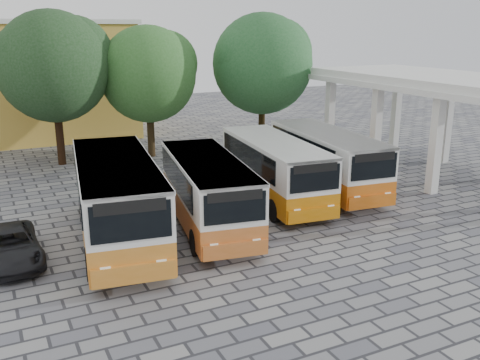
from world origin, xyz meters
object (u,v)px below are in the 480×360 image
bus_far_left (117,196)px  bus_centre_left (208,189)px  parked_car (10,246)px  bus_far_right (327,157)px  bus_centre_right (275,167)px

bus_far_left → bus_centre_left: bearing=7.4°
bus_far_left → parked_car: size_ratio=2.18×
bus_centre_left → parked_car: bearing=-170.2°
bus_centre_left → bus_far_left: bearing=-171.0°
bus_far_right → parked_car: bus_far_right is taller
bus_centre_right → bus_far_left: bearing=-160.4°
bus_far_left → bus_centre_right: bearing=21.0°
bus_far_left → bus_far_right: 11.01m
bus_centre_right → bus_far_right: 3.13m
bus_centre_left → bus_far_right: (7.20, 2.17, 0.05)m
bus_centre_left → bus_far_right: size_ratio=0.98×
bus_centre_left → bus_far_right: bus_far_right is taller
bus_centre_left → parked_car: (-7.39, -0.05, -1.06)m
bus_centre_right → bus_centre_left: bearing=-149.5°
bus_far_right → parked_car: (-14.59, -2.22, -1.11)m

